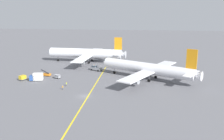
{
  "coord_description": "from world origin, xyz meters",
  "views": [
    {
      "loc": [
        22.14,
        -85.59,
        31.49
      ],
      "look_at": [
        6.8,
        25.8,
        4.0
      ],
      "focal_mm": 40.23,
      "sensor_mm": 36.0,
      "label": 1
    }
  ],
  "objects": [
    {
      "name": "gse_belt_loader_portside",
      "position": [
        -25.1,
        25.78,
        0.83
      ],
      "size": [
        5.06,
        2.46,
        3.02
      ],
      "color": "orange",
      "rests_on": "ground"
    },
    {
      "name": "ground_crew_wing_walker_right",
      "position": [
        -10.45,
        11.29,
        0.9
      ],
      "size": [
        0.36,
        0.36,
        1.72
      ],
      "color": "#4C4C51",
      "rests_on": "ground"
    },
    {
      "name": "gse_baggage_cart_trailing",
      "position": [
        -18.38,
        22.24,
        0.86
      ],
      "size": [
        3.12,
        2.48,
        1.71
      ],
      "color": "gray",
      "rests_on": "ground"
    },
    {
      "name": "gse_catering_truck_tall",
      "position": [
        -26.26,
        17.28,
        1.76
      ],
      "size": [
        6.2,
        3.51,
        3.5
      ],
      "color": "#2D5199",
      "rests_on": "ground"
    },
    {
      "name": "airliner_at_gate_left",
      "position": [
        -13.68,
        59.36,
        5.44
      ],
      "size": [
        49.34,
        47.0,
        15.45
      ],
      "color": "white",
      "rests_on": "ground"
    },
    {
      "name": "ground_plane",
      "position": [
        0.0,
        0.0,
        0.0
      ],
      "size": [
        600.0,
        600.0,
        0.0
      ],
      "primitive_type": "plane",
      "color": "slate"
    },
    {
      "name": "airliner_being_pushed",
      "position": [
        22.99,
        26.37,
        5.05
      ],
      "size": [
        46.1,
        44.49,
        15.72
      ],
      "color": "silver",
      "rests_on": "ground"
    },
    {
      "name": "gse_container_dolly_flat",
      "position": [
        -33.04,
        17.43,
        1.17
      ],
      "size": [
        3.24,
        3.79,
        2.15
      ],
      "color": "slate",
      "rests_on": "ground"
    },
    {
      "name": "pushback_tug",
      "position": [
        -3.58,
        39.78,
        1.24
      ],
      "size": [
        8.82,
        5.32,
        2.93
      ],
      "color": "gray",
      "rests_on": "ground"
    },
    {
      "name": "ground_crew_ramp_agent_by_cones",
      "position": [
        -10.49,
        6.58,
        0.87
      ],
      "size": [
        0.5,
        0.36,
        1.67
      ],
      "color": "#4C4C51",
      "rests_on": "ground"
    },
    {
      "name": "taxiway_stripe",
      "position": [
        1.15,
        10.0,
        0.0
      ],
      "size": [
        3.21,
        119.98,
        0.01
      ],
      "primitive_type": "cube",
      "rotation": [
        0.0,
        0.0,
        0.02
      ],
      "color": "yellow",
      "rests_on": "ground"
    }
  ]
}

